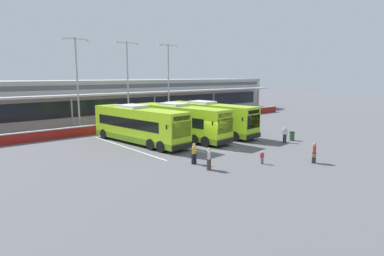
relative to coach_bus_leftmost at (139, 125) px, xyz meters
name	(u,v)px	position (x,y,z in m)	size (l,w,h in m)	color
ground_plane	(218,148)	(4.30, -6.80, -1.79)	(200.00, 200.00, 0.00)	#56565B
terminal_building	(93,100)	(4.30, 20.11, 1.23)	(70.00, 13.00, 6.00)	#B7B7B2
red_barrier_wall	(136,125)	(4.30, 7.70, -1.23)	(60.00, 0.40, 1.10)	maroon
coach_bus_leftmost	(139,125)	(0.00, 0.00, 0.00)	(3.97, 12.34, 3.78)	#9ED11E
coach_bus_left_centre	(180,122)	(4.49, -0.95, 0.00)	(3.97, 12.34, 3.78)	#9ED11E
coach_bus_centre	(208,119)	(8.62, -1.00, 0.00)	(3.97, 12.34, 3.78)	#9ED11E
bay_stripe_far_west	(126,147)	(-2.00, -0.80, -1.78)	(0.14, 13.00, 0.01)	silver
bay_stripe_west	(162,141)	(2.20, -0.80, -1.78)	(0.14, 13.00, 0.01)	silver
bay_stripe_mid_west	(193,136)	(6.40, -0.80, -1.78)	(0.14, 13.00, 0.01)	silver
bay_stripe_centre	(219,132)	(10.60, -0.80, -1.78)	(0.14, 13.00, 0.01)	silver
pedestrian_with_handbag	(314,152)	(6.17, -15.31, -0.93)	(0.63, 0.47, 1.62)	#33333D
pedestrian_in_dark_coat	(209,158)	(-1.22, -11.29, -0.91)	(0.44, 0.45, 1.62)	#4C4238
pedestrian_child	(262,157)	(2.94, -12.82, -1.24)	(0.33, 0.24, 1.00)	slate
pedestrian_near_bin	(194,153)	(-1.01, -9.43, -0.91)	(0.52, 0.35, 1.62)	black
pedestrian_approaching_bus	(285,134)	(11.18, -9.45, -0.91)	(0.43, 0.46, 1.62)	black
lamp_post_west	(77,79)	(-2.01, 9.98, 4.50)	(3.24, 0.28, 11.00)	#9E9EA3
lamp_post_centre	(128,79)	(4.59, 9.90, 4.50)	(3.24, 0.28, 11.00)	#9E9EA3
lamp_post_east	(168,78)	(10.70, 9.26, 4.50)	(3.24, 0.28, 11.00)	#9E9EA3
litter_bin	(292,136)	(12.68, -9.34, -1.32)	(0.54, 0.54, 0.93)	#2D5133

